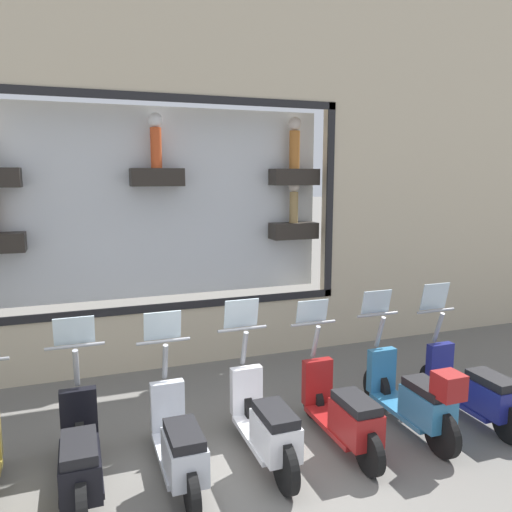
# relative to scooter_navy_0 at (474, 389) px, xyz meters

# --- Properties ---
(ground_plane) EXTENTS (120.00, 120.00, 0.00)m
(ground_plane) POSITION_rel_scooter_navy_0_xyz_m (-0.33, 3.36, -0.41)
(ground_plane) COLOR #66635E
(building_facade) EXTENTS (1.25, 36.00, 8.24)m
(building_facade) POSITION_rel_scooter_navy_0_xyz_m (3.27, 3.36, 3.79)
(building_facade) COLOR beige
(building_facade) RESTS_ON ground_plane
(scooter_navy_0) EXTENTS (1.79, 0.61, 1.61)m
(scooter_navy_0) POSITION_rel_scooter_navy_0_xyz_m (0.00, 0.00, 0.00)
(scooter_navy_0) COLOR black
(scooter_navy_0) RESTS_ON ground_plane
(scooter_teal_1) EXTENTS (1.80, 0.61, 1.59)m
(scooter_teal_1) POSITION_rel_scooter_navy_0_xyz_m (-0.05, 0.94, 0.06)
(scooter_teal_1) COLOR black
(scooter_teal_1) RESTS_ON ground_plane
(scooter_red_2) EXTENTS (1.79, 0.60, 1.54)m
(scooter_red_2) POSITION_rel_scooter_navy_0_xyz_m (-0.00, 1.87, 0.01)
(scooter_red_2) COLOR black
(scooter_red_2) RESTS_ON ground_plane
(scooter_white_3) EXTENTS (1.81, 0.60, 1.63)m
(scooter_white_3) POSITION_rel_scooter_navy_0_xyz_m (0.01, 2.81, 0.03)
(scooter_white_3) COLOR black
(scooter_white_3) RESTS_ON ground_plane
(scooter_silver_4) EXTENTS (1.79, 0.60, 1.57)m
(scooter_silver_4) POSITION_rel_scooter_navy_0_xyz_m (-0.00, 3.75, -0.00)
(scooter_silver_4) COLOR black
(scooter_silver_4) RESTS_ON ground_plane
(scooter_black_5) EXTENTS (1.81, 0.60, 1.60)m
(scooter_black_5) POSITION_rel_scooter_navy_0_xyz_m (0.01, 4.68, 0.03)
(scooter_black_5) COLOR black
(scooter_black_5) RESTS_ON ground_plane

